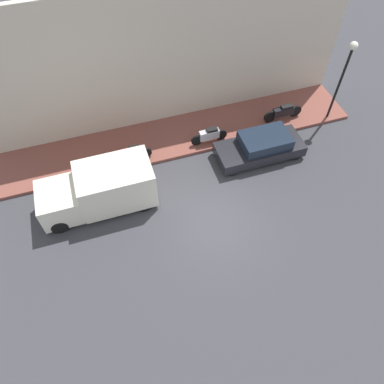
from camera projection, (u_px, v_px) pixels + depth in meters
ground_plane at (214, 222)px, 16.01m from camera, size 60.00×60.00×0.00m
sidewalk at (178, 136)px, 19.04m from camera, size 2.84×17.98×0.16m
building_facade at (167, 60)px, 17.23m from camera, size 0.30×17.98×6.94m
parked_car at (261, 147)px, 17.85m from camera, size 1.71×4.19×1.27m
delivery_van at (99, 190)px, 15.74m from camera, size 1.96×4.81×2.07m
motorcycle_black at (283, 112)px, 19.31m from camera, size 0.30×2.11×0.85m
motorcycle_red at (133, 153)px, 17.62m from camera, size 0.30×1.84×0.82m
scooter_silver at (209, 135)px, 18.31m from camera, size 0.30×1.85×0.85m
streetlamp at (346, 66)px, 17.38m from camera, size 0.39×0.39×4.28m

